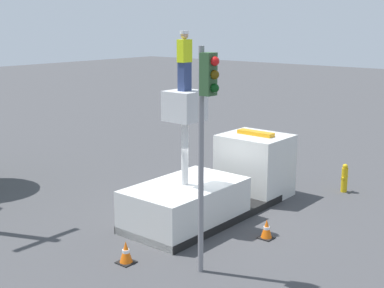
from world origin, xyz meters
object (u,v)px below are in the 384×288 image
at_px(traffic_light_pole, 206,117).
at_px(traffic_cone_rear, 126,253).
at_px(worker, 185,61).
at_px(traffic_cone_curbside, 267,229).
at_px(bucket_truck, 218,185).
at_px(fire_hydrant, 344,178).

height_order(traffic_light_pole, traffic_cone_rear, traffic_light_pole).
height_order(worker, traffic_cone_rear, worker).
bearing_deg(traffic_cone_curbside, bucket_truck, 69.38).
bearing_deg(fire_hydrant, traffic_cone_curbside, -178.87).
relative_size(traffic_light_pole, traffic_cone_curbside, 9.78).
bearing_deg(worker, traffic_light_pole, -130.88).
xyz_separation_m(bucket_truck, worker, (-1.70, 0.00, 4.22)).
distance_m(worker, fire_hydrant, 8.24).
relative_size(worker, traffic_cone_rear, 2.87).
bearing_deg(fire_hydrant, bucket_truck, 152.98).
bearing_deg(worker, bucket_truck, 0.00).
bearing_deg(worker, traffic_cone_curbside, -73.24).
xyz_separation_m(worker, traffic_light_pole, (-2.15, -2.49, -1.10)).
xyz_separation_m(bucket_truck, fire_hydrant, (4.70, -2.40, -0.37)).
distance_m(fire_hydrant, traffic_cone_rear, 9.63).
distance_m(bucket_truck, traffic_cone_curbside, 2.76).
xyz_separation_m(bucket_truck, traffic_cone_rear, (-4.74, -0.53, -0.61)).
bearing_deg(bucket_truck, traffic_light_pole, -147.17).
height_order(bucket_truck, traffic_cone_rear, bucket_truck).
xyz_separation_m(fire_hydrant, traffic_cone_rear, (-9.44, 1.87, -0.25)).
distance_m(fire_hydrant, traffic_cone_curbside, 5.66).
height_order(fire_hydrant, traffic_cone_rear, fire_hydrant).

